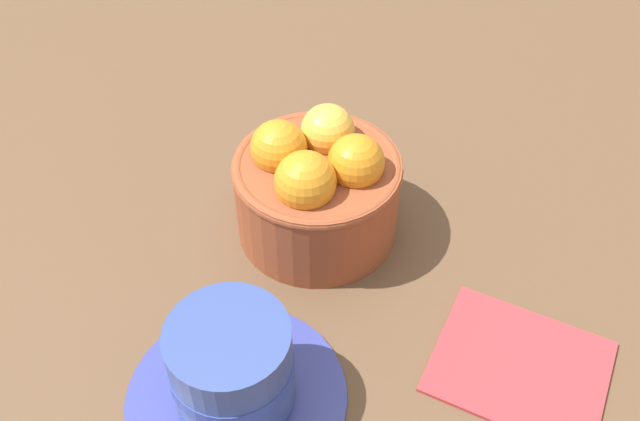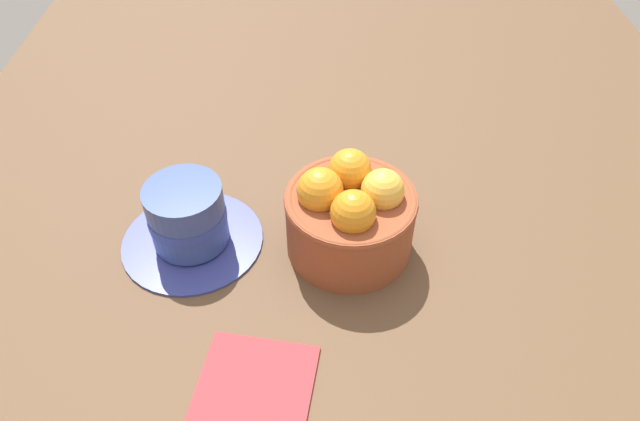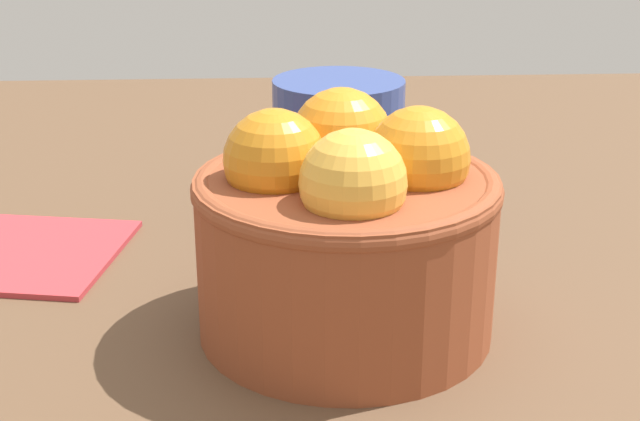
# 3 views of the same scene
# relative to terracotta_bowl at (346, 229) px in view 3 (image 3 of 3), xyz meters

# --- Properties ---
(ground_plane) EXTENTS (1.36, 1.02, 0.05)m
(ground_plane) POSITION_rel_terracotta_bowl_xyz_m (0.00, 0.00, -0.07)
(ground_plane) COLOR brown
(terracotta_bowl) EXTENTS (0.13, 0.13, 0.10)m
(terracotta_bowl) POSITION_rel_terracotta_bowl_xyz_m (0.00, 0.00, 0.00)
(terracotta_bowl) COLOR brown
(terracotta_bowl) RESTS_ON ground_plane
(coffee_cup) EXTENTS (0.15, 0.15, 0.08)m
(coffee_cup) POSITION_rel_terracotta_bowl_xyz_m (-0.01, -0.17, -0.02)
(coffee_cup) COLOR #353D90
(coffee_cup) RESTS_ON ground_plane
(folded_napkin) EXTENTS (0.13, 0.12, 0.01)m
(folded_napkin) POSITION_rel_terracotta_bowl_xyz_m (0.17, -0.09, -0.05)
(folded_napkin) COLOR #B23338
(folded_napkin) RESTS_ON ground_plane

